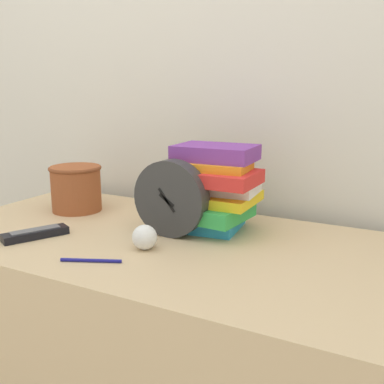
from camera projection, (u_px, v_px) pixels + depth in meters
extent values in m
cube|color=silver|center=(219.00, 60.00, 1.41)|extent=(6.00, 0.04, 2.40)
cube|color=tan|center=(157.00, 361.00, 1.26)|extent=(1.24, 0.65, 0.73)
cylinder|color=#333333|center=(171.00, 198.00, 1.17)|extent=(0.20, 0.05, 0.20)
cylinder|color=silver|center=(169.00, 199.00, 1.16)|extent=(0.18, 0.01, 0.18)
cube|color=black|center=(167.00, 200.00, 1.15)|extent=(0.05, 0.01, 0.03)
cube|color=black|center=(167.00, 200.00, 1.15)|extent=(0.05, 0.01, 0.06)
cylinder|color=black|center=(167.00, 200.00, 1.15)|extent=(0.01, 0.01, 0.01)
cube|color=#2D9ED1|center=(207.00, 221.00, 1.25)|extent=(0.19, 0.18, 0.04)
cube|color=green|center=(208.00, 210.00, 1.22)|extent=(0.22, 0.19, 0.04)
cube|color=yellow|center=(214.00, 197.00, 1.23)|extent=(0.23, 0.18, 0.03)
cube|color=white|center=(217.00, 187.00, 1.23)|extent=(0.23, 0.15, 0.03)
cube|color=red|center=(212.00, 177.00, 1.19)|extent=(0.24, 0.16, 0.04)
cube|color=orange|center=(207.00, 165.00, 1.20)|extent=(0.23, 0.14, 0.02)
cube|color=#7A3899|center=(216.00, 153.00, 1.21)|extent=(0.22, 0.16, 0.04)
cylinder|color=#994C28|center=(76.00, 188.00, 1.42)|extent=(0.15, 0.15, 0.14)
torus|color=brown|center=(75.00, 168.00, 1.40)|extent=(0.16, 0.16, 0.01)
cube|color=black|center=(35.00, 234.00, 1.17)|extent=(0.11, 0.17, 0.02)
cube|color=#59595E|center=(35.00, 230.00, 1.17)|extent=(0.08, 0.13, 0.00)
sphere|color=white|center=(145.00, 237.00, 1.08)|extent=(0.06, 0.06, 0.06)
cylinder|color=navy|center=(91.00, 260.00, 1.01)|extent=(0.13, 0.06, 0.01)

